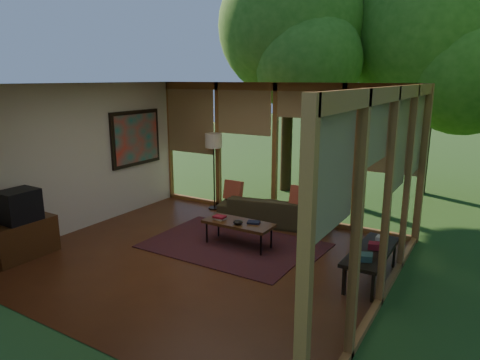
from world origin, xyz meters
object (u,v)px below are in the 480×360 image
Objects in this scene: floor_lamp at (214,145)px; coffee_table at (238,224)px; side_console at (366,252)px; sofa at (267,210)px; television at (19,206)px; media_cabinet at (22,239)px.

floor_lamp reaches higher than coffee_table.
side_console is at bearing -23.84° from floor_lamp.
coffee_table is at bearing 177.08° from side_console.
television is at bearing 41.46° from sofa.
media_cabinet is (-2.57, -3.45, 0.03)m from sofa.
floor_lamp is (1.13, 3.70, 0.56)m from television.
side_console is (4.87, 2.06, 0.11)m from media_cabinet.
side_console is at bearing 22.97° from television.
sofa is at bearing 53.28° from media_cabinet.
television is 5.29m from side_console.
media_cabinet is 0.71× the size of side_console.
side_console is at bearing 136.68° from sofa.
sofa is at bearing -9.93° from floor_lamp.
sofa reaches higher than coffee_table.
sofa is 1.30m from coffee_table.
sofa is 1.84m from floor_lamp.
media_cabinet is at bearing -157.11° from side_console.
television is 0.33× the size of floor_lamp.
floor_lamp is at bearing 72.77° from media_cabinet.
floor_lamp reaches higher than side_console.
media_cabinet is at bearing -141.28° from coffee_table.
sofa is 4.31m from media_cabinet.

